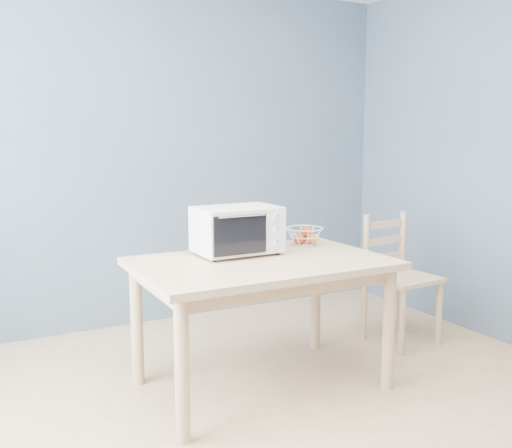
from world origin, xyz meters
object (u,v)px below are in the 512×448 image
dining_chair (398,280)px  fruit_basket (304,235)px  dining_table (261,277)px  toaster_oven (234,230)px

dining_chair → fruit_basket: bearing=171.7°
dining_table → fruit_basket: 0.56m
dining_table → fruit_basket: bearing=30.5°
dining_table → toaster_oven: size_ratio=2.87×
dining_table → dining_chair: (1.21, 0.22, -0.21)m
dining_chair → toaster_oven: bearing=176.4°
toaster_oven → fruit_basket: 0.54m
toaster_oven → dining_chair: 1.36m
fruit_basket → dining_chair: 0.84m
dining_table → toaster_oven: (-0.07, 0.20, 0.25)m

